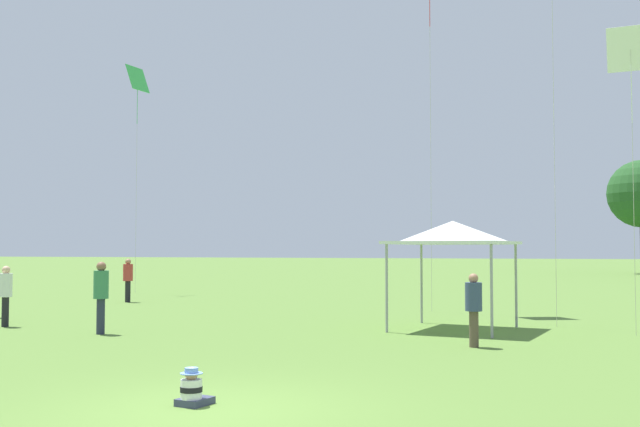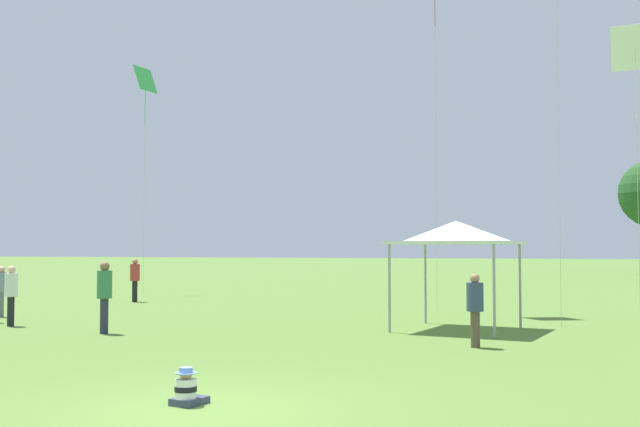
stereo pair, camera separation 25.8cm
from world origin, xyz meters
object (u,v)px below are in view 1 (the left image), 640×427
(seated_toddler, at_px, (192,390))
(person_standing_5, at_px, (474,304))
(person_standing_4, at_px, (101,291))
(kite_0, at_px, (631,54))
(kite_2, at_px, (138,83))
(person_standing_2, at_px, (128,276))
(person_standing_0, at_px, (6,290))
(canopy_tent, at_px, (453,233))

(seated_toddler, bearing_deg, person_standing_5, 78.38)
(seated_toddler, relative_size, person_standing_4, 0.29)
(kite_0, bearing_deg, kite_2, 23.25)
(person_standing_5, bearing_deg, person_standing_2, 93.58)
(seated_toddler, xyz_separation_m, kite_0, (6.88, 10.78, 6.92))
(seated_toddler, distance_m, person_standing_5, 8.09)
(person_standing_5, distance_m, kite_2, 25.15)
(person_standing_4, relative_size, kite_0, 0.24)
(seated_toddler, height_order, person_standing_4, person_standing_4)
(person_standing_0, relative_size, canopy_tent, 0.48)
(person_standing_2, bearing_deg, person_standing_4, 132.37)
(kite_2, bearing_deg, canopy_tent, -72.69)
(person_standing_2, xyz_separation_m, kite_0, (18.42, -6.50, 6.10))
(person_standing_4, bearing_deg, seated_toddler, 70.04)
(person_standing_4, bearing_deg, person_standing_0, -73.18)
(kite_0, bearing_deg, canopy_tent, 51.93)
(person_standing_0, distance_m, canopy_tent, 12.52)
(person_standing_2, xyz_separation_m, person_standing_5, (14.74, -9.88, -0.08))
(seated_toddler, height_order, person_standing_0, person_standing_0)
(canopy_tent, xyz_separation_m, kite_0, (4.54, -0.04, 4.54))
(person_standing_2, relative_size, person_standing_4, 0.95)
(person_standing_4, xyz_separation_m, kite_0, (13.05, 3.62, 6.04))
(person_standing_2, relative_size, kite_0, 0.23)
(canopy_tent, relative_size, kite_0, 0.45)
(person_standing_5, relative_size, canopy_tent, 0.46)
(kite_2, bearing_deg, person_standing_2, -99.32)
(kite_0, bearing_deg, person_standing_2, 33.04)
(person_standing_4, distance_m, canopy_tent, 9.38)
(kite_2, bearing_deg, kite_0, -66.60)
(kite_2, bearing_deg, person_standing_4, -99.37)
(person_standing_0, bearing_deg, seated_toddler, -54.98)
(person_standing_0, bearing_deg, kite_0, -6.14)
(person_standing_0, xyz_separation_m, kite_0, (16.63, 2.83, 6.13))
(person_standing_0, relative_size, person_standing_5, 1.04)
(person_standing_5, relative_size, kite_2, 0.15)
(kite_0, height_order, kite_2, kite_2)
(person_standing_4, bearing_deg, person_standing_5, 120.69)
(person_standing_0, relative_size, kite_2, 0.15)
(person_standing_0, distance_m, person_standing_5, 12.96)
(person_standing_4, xyz_separation_m, kite_2, (-8.26, 15.54, 9.22))
(seated_toddler, height_order, person_standing_5, person_standing_5)
(canopy_tent, bearing_deg, seated_toddler, -102.16)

